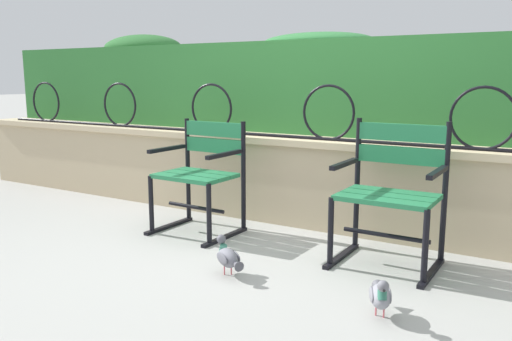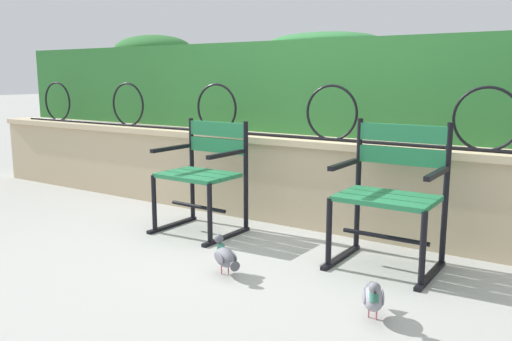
{
  "view_description": "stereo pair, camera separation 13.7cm",
  "coord_description": "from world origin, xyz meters",
  "px_view_note": "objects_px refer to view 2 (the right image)",
  "views": [
    {
      "loc": [
        1.77,
        -2.86,
        1.16
      ],
      "look_at": [
        0.0,
        0.08,
        0.55
      ],
      "focal_mm": 37.01,
      "sensor_mm": 36.0,
      "label": 1
    },
    {
      "loc": [
        1.88,
        -2.79,
        1.16
      ],
      "look_at": [
        0.0,
        0.08,
        0.55
      ],
      "focal_mm": 37.01,
      "sensor_mm": 36.0,
      "label": 2
    }
  ],
  "objects_px": {
    "park_chair_left": "(204,171)",
    "pigeon_near_chairs": "(373,297)",
    "pigeon_far_side": "(225,257)",
    "park_chair_right": "(391,191)"
  },
  "relations": [
    {
      "from": "park_chair_left",
      "to": "park_chair_right",
      "type": "bearing_deg",
      "value": 1.71
    },
    {
      "from": "pigeon_near_chairs",
      "to": "pigeon_far_side",
      "type": "relative_size",
      "value": 1.05
    },
    {
      "from": "park_chair_left",
      "to": "pigeon_far_side",
      "type": "bearing_deg",
      "value": -44.09
    },
    {
      "from": "park_chair_left",
      "to": "pigeon_far_side",
      "type": "distance_m",
      "value": 1.01
    },
    {
      "from": "pigeon_near_chairs",
      "to": "pigeon_far_side",
      "type": "xyz_separation_m",
      "value": [
        -0.95,
        0.07,
        0.0
      ]
    },
    {
      "from": "park_chair_left",
      "to": "pigeon_near_chairs",
      "type": "relative_size",
      "value": 3.0
    },
    {
      "from": "pigeon_near_chairs",
      "to": "pigeon_far_side",
      "type": "bearing_deg",
      "value": 175.74
    },
    {
      "from": "park_chair_left",
      "to": "pigeon_near_chairs",
      "type": "distance_m",
      "value": 1.82
    },
    {
      "from": "park_chair_left",
      "to": "pigeon_near_chairs",
      "type": "bearing_deg",
      "value": -24.21
    },
    {
      "from": "park_chair_right",
      "to": "pigeon_near_chairs",
      "type": "distance_m",
      "value": 0.88
    }
  ]
}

